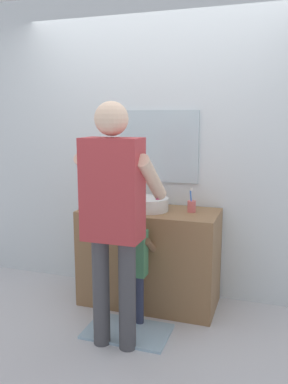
% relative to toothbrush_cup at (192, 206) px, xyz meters
% --- Properties ---
extents(ground_plane, '(14.00, 14.00, 0.00)m').
position_rel_toothbrush_cup_xyz_m(ground_plane, '(-0.35, -0.34, -0.89)').
color(ground_plane, silver).
extents(back_wall, '(4.40, 0.10, 2.70)m').
position_rel_toothbrush_cup_xyz_m(back_wall, '(-0.35, 0.28, 0.46)').
color(back_wall, silver).
rests_on(back_wall, ground).
extents(vanity_cabinet, '(1.17, 0.54, 0.84)m').
position_rel_toothbrush_cup_xyz_m(vanity_cabinet, '(-0.35, -0.04, -0.47)').
color(vanity_cabinet, olive).
rests_on(vanity_cabinet, ground).
extents(sink_basin, '(0.33, 0.33, 0.11)m').
position_rel_toothbrush_cup_xyz_m(sink_basin, '(-0.35, -0.06, 0.00)').
color(sink_basin, silver).
rests_on(sink_basin, vanity_cabinet).
extents(faucet, '(0.18, 0.14, 0.18)m').
position_rel_toothbrush_cup_xyz_m(faucet, '(-0.35, 0.14, 0.03)').
color(faucet, '#B7BABF').
rests_on(faucet, vanity_cabinet).
extents(toothbrush_cup, '(0.07, 0.07, 0.21)m').
position_rel_toothbrush_cup_xyz_m(toothbrush_cup, '(0.00, 0.00, 0.00)').
color(toothbrush_cup, '#D86666').
rests_on(toothbrush_cup, vanity_cabinet).
extents(soap_bottle, '(0.06, 0.06, 0.17)m').
position_rel_toothbrush_cup_xyz_m(soap_bottle, '(-0.67, -0.01, 0.01)').
color(soap_bottle, '#66B2D1').
rests_on(soap_bottle, vanity_cabinet).
extents(bath_mat, '(0.64, 0.40, 0.02)m').
position_rel_toothbrush_cup_xyz_m(bath_mat, '(-0.35, -0.59, -0.88)').
color(bath_mat, '#99B7CC').
rests_on(bath_mat, ground).
extents(child_toddler, '(0.28, 0.28, 0.90)m').
position_rel_toothbrush_cup_xyz_m(child_toddler, '(-0.35, -0.44, -0.35)').
color(child_toddler, '#2D334C').
rests_on(child_toddler, ground).
extents(adult_parent, '(0.53, 0.56, 1.72)m').
position_rel_toothbrush_cup_xyz_m(adult_parent, '(-0.38, -0.76, 0.14)').
color(adult_parent, '#47474C').
rests_on(adult_parent, ground).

